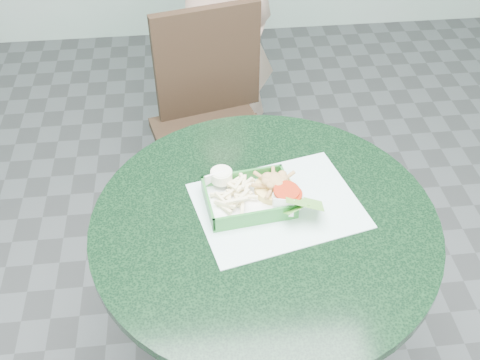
{
  "coord_description": "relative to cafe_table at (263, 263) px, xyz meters",
  "views": [
    {
      "loc": [
        -0.18,
        -1.02,
        1.87
      ],
      "look_at": [
        -0.06,
        0.1,
        0.83
      ],
      "focal_mm": 42.0,
      "sensor_mm": 36.0,
      "label": 1
    }
  ],
  "objects": [
    {
      "name": "cafe_table",
      "position": [
        0.0,
        0.0,
        0.0
      ],
      "size": [
        0.94,
        0.94,
        0.75
      ],
      "color": "#2A2A2A",
      "rests_on": "floor"
    },
    {
      "name": "dining_chair",
      "position": [
        -0.1,
        0.83,
        -0.05
      ],
      "size": [
        0.43,
        0.43,
        0.93
      ],
      "rotation": [
        0.0,
        0.0,
        0.23
      ],
      "color": "#402216",
      "rests_on": "floor"
    },
    {
      "name": "diner_person",
      "position": [
        -0.06,
        1.16,
        0.16
      ],
      "size": [
        0.58,
        0.41,
        1.49
      ],
      "primitive_type": "imported",
      "rotation": [
        0.0,
        0.0,
        3.25
      ],
      "color": "beige",
      "rests_on": "floor"
    },
    {
      "name": "placemat",
      "position": [
        0.04,
        0.04,
        0.17
      ],
      "size": [
        0.5,
        0.42,
        0.0
      ],
      "primitive_type": "cube",
      "rotation": [
        0.0,
        0.0,
        0.23
      ],
      "color": "silver",
      "rests_on": "cafe_table"
    },
    {
      "name": "food_basket",
      "position": [
        -0.04,
        0.06,
        0.19
      ],
      "size": [
        0.23,
        0.17,
        0.05
      ],
      "rotation": [
        0.0,
        0.0,
        0.12
      ],
      "color": "#226C29",
      "rests_on": "placemat"
    },
    {
      "name": "crab_sandwich",
      "position": [
        0.04,
        0.08,
        0.22
      ],
      "size": [
        0.11,
        0.11,
        0.07
      ],
      "rotation": [
        0.0,
        0.0,
        0.06
      ],
      "color": "#E0BF66",
      "rests_on": "food_basket"
    },
    {
      "name": "fries_pile",
      "position": [
        -0.07,
        0.08,
        0.21
      ],
      "size": [
        0.13,
        0.14,
        0.04
      ],
      "primitive_type": null,
      "rotation": [
        0.0,
        0.0,
        -0.27
      ],
      "color": "#FFECB1",
      "rests_on": "food_basket"
    },
    {
      "name": "sauce_ramekin",
      "position": [
        -0.1,
        0.14,
        0.22
      ],
      "size": [
        0.06,
        0.06,
        0.03
      ],
      "rotation": [
        0.0,
        0.0,
        0.17
      ],
      "color": "white",
      "rests_on": "food_basket"
    },
    {
      "name": "garnish_cup",
      "position": [
        0.07,
        0.01,
        0.21
      ],
      "size": [
        0.13,
        0.12,
        0.05
      ],
      "rotation": [
        0.0,
        0.0,
        0.34
      ],
      "color": "silver",
      "rests_on": "food_basket"
    }
  ]
}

